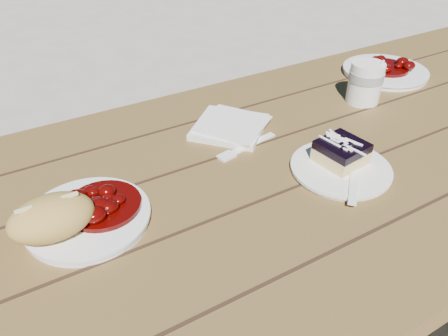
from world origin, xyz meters
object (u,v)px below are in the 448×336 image
bread_roll (52,218)px  blueberry_cake (341,152)px  coffee_cup (365,83)px  picnic_table (313,206)px  main_plate (88,219)px  second_plate (385,72)px  dessert_plate (341,169)px

bread_roll → blueberry_cake: bread_roll is taller
blueberry_cake → coffee_cup: size_ratio=0.92×
picnic_table → main_plate: main_plate is taller
bread_roll → second_plate: bread_roll is taller
blueberry_cake → second_plate: 0.51m
picnic_table → bread_roll: size_ratio=15.04×
bread_roll → second_plate: (0.96, 0.21, -0.04)m
main_plate → blueberry_cake: blueberry_cake is taller
second_plate → bread_roll: bearing=-167.9°
coffee_cup → picnic_table: bearing=-153.1°
coffee_cup → dessert_plate: bearing=-142.0°
picnic_table → second_plate: second_plate is taller
main_plate → dessert_plate: (0.47, -0.10, -0.00)m
picnic_table → main_plate: size_ratio=9.73×
blueberry_cake → second_plate: blueberry_cake is taller
blueberry_cake → coffee_cup: (0.25, 0.19, 0.02)m
bread_roll → coffee_cup: bearing=8.4°
bread_roll → coffee_cup: 0.79m
bread_roll → second_plate: size_ratio=0.58×
bread_roll → dessert_plate: (0.53, -0.08, -0.05)m
picnic_table → dessert_plate: bearing=-106.8°
second_plate → blueberry_cake: bearing=-147.1°
coffee_cup → main_plate: bearing=-172.5°
dessert_plate → second_plate: second_plate is taller
picnic_table → main_plate: bearing=177.5°
picnic_table → second_plate: bearing=26.8°
picnic_table → blueberry_cake: size_ratio=21.39×
bread_roll → dessert_plate: bearing=-9.1°
main_plate → dessert_plate: main_plate is taller
dessert_plate → blueberry_cake: 0.03m
main_plate → coffee_cup: (0.73, 0.10, 0.04)m
main_plate → bread_roll: (-0.06, -0.02, 0.04)m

